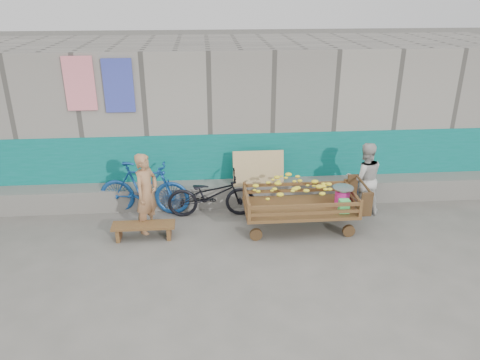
{
  "coord_description": "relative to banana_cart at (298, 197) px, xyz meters",
  "views": [
    {
      "loc": [
        -0.75,
        -6.26,
        4.18
      ],
      "look_at": [
        -0.15,
        1.2,
        1.0
      ],
      "focal_mm": 35.0,
      "sensor_mm": 36.0,
      "label": 1
    }
  ],
  "objects": [
    {
      "name": "bicycle_dark",
      "position": [
        -1.54,
        0.65,
        -0.19
      ],
      "size": [
        1.67,
        0.6,
        0.88
      ],
      "primitive_type": "imported",
      "rotation": [
        0.0,
        0.0,
        1.56
      ],
      "color": "black",
      "rests_on": "ground"
    },
    {
      "name": "ground",
      "position": [
        -0.89,
        -1.2,
        -0.63
      ],
      "size": [
        80.0,
        80.0,
        0.0
      ],
      "primitive_type": "plane",
      "color": "#595750",
      "rests_on": "ground"
    },
    {
      "name": "banana_cart",
      "position": [
        0.0,
        0.0,
        0.0
      ],
      "size": [
        2.17,
        0.99,
        0.93
      ],
      "color": "brown",
      "rests_on": "ground"
    },
    {
      "name": "child",
      "position": [
        1.38,
        0.58,
        -0.21
      ],
      "size": [
        0.46,
        0.35,
        0.84
      ],
      "primitive_type": "imported",
      "rotation": [
        0.0,
        0.0,
        2.93
      ],
      "color": "#30508F",
      "rests_on": "ground"
    },
    {
      "name": "bench",
      "position": [
        -2.75,
        -0.13,
        -0.43
      ],
      "size": [
        1.09,
        0.33,
        0.27
      ],
      "color": "brown",
      "rests_on": "ground"
    },
    {
      "name": "woman",
      "position": [
        1.38,
        0.55,
        0.09
      ],
      "size": [
        0.71,
        0.56,
        1.44
      ],
      "primitive_type": "imported",
      "rotation": [
        0.0,
        0.0,
        3.12
      ],
      "color": "beige",
      "rests_on": "ground"
    },
    {
      "name": "bicycle_blue",
      "position": [
        -2.82,
        0.85,
        -0.1
      ],
      "size": [
        1.82,
        0.78,
        1.06
      ],
      "primitive_type": "imported",
      "rotation": [
        0.0,
        0.0,
        1.41
      ],
      "color": "#174A95",
      "rests_on": "ground"
    },
    {
      "name": "vendor_man",
      "position": [
        -2.68,
        0.15,
        0.11
      ],
      "size": [
        0.58,
        0.64,
        1.48
      ],
      "primitive_type": "imported",
      "rotation": [
        0.0,
        0.0,
        1.04
      ],
      "color": "#A2734C",
      "rests_on": "ground"
    },
    {
      "name": "building_wall",
      "position": [
        -0.9,
        2.85,
        0.84
      ],
      "size": [
        12.0,
        3.5,
        3.0
      ],
      "color": "gray",
      "rests_on": "ground"
    }
  ]
}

